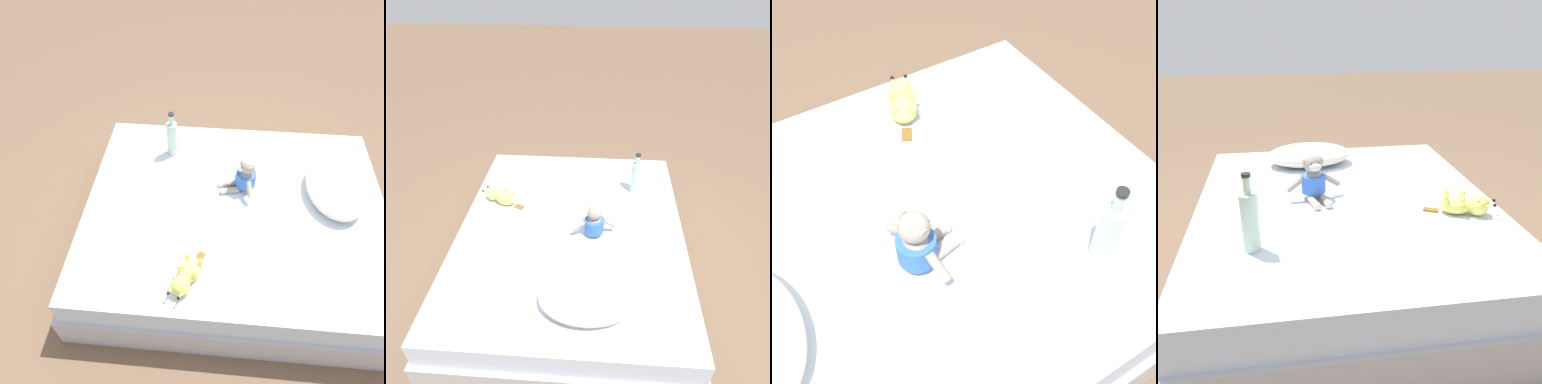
% 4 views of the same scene
% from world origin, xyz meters
% --- Properties ---
extents(ground_plane, '(16.00, 16.00, 0.00)m').
position_xyz_m(ground_plane, '(0.00, 0.00, 0.00)').
color(ground_plane, brown).
extents(bed, '(1.50, 1.84, 0.40)m').
position_xyz_m(bed, '(0.00, 0.00, 0.19)').
color(bed, '#B2B2B7').
rests_on(bed, ground_plane).
extents(pillow, '(0.52, 0.37, 0.12)m').
position_xyz_m(pillow, '(-0.14, 0.59, 0.46)').
color(pillow, beige).
rests_on(pillow, bed).
extents(plush_monkey, '(0.29, 0.24, 0.24)m').
position_xyz_m(plush_monkey, '(-0.15, 0.04, 0.49)').
color(plush_monkey, '#9E9384').
rests_on(plush_monkey, bed).
extents(plush_yellow_creature, '(0.32, 0.18, 0.10)m').
position_xyz_m(plush_yellow_creature, '(0.53, -0.25, 0.44)').
color(plush_yellow_creature, '#EAE066').
rests_on(plush_yellow_creature, bed).
extents(glass_bottle, '(0.07, 0.07, 0.32)m').
position_xyz_m(glass_bottle, '(-0.44, -0.43, 0.53)').
color(glass_bottle, '#B2D1B7').
rests_on(glass_bottle, bed).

